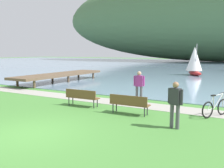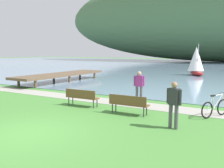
{
  "view_description": "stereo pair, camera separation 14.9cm",
  "coord_description": "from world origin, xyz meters",
  "px_view_note": "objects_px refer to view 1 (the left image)",
  "views": [
    {
      "loc": [
        6.44,
        -5.63,
        2.76
      ],
      "look_at": [
        -0.3,
        6.09,
        1.0
      ],
      "focal_mm": 39.46,
      "sensor_mm": 36.0,
      "label": 1
    },
    {
      "loc": [
        6.57,
        -5.55,
        2.76
      ],
      "look_at": [
        -0.3,
        6.09,
        1.0
      ],
      "focal_mm": 39.46,
      "sensor_mm": 36.0,
      "label": 2
    }
  ],
  "objects_px": {
    "bicycle_leaning_near_bench": "(215,107)",
    "person_on_the_grass": "(175,102)",
    "person_at_shoreline": "(139,85)",
    "park_bench_further_along": "(129,103)",
    "sailboat_mid_bay": "(194,61)",
    "park_bench_near_camera": "(82,96)"
  },
  "relations": [
    {
      "from": "park_bench_further_along",
      "to": "sailboat_mid_bay",
      "type": "distance_m",
      "value": 20.33
    },
    {
      "from": "park_bench_near_camera",
      "to": "park_bench_further_along",
      "type": "relative_size",
      "value": 1.0
    },
    {
      "from": "person_at_shoreline",
      "to": "sailboat_mid_bay",
      "type": "bearing_deg",
      "value": 92.05
    },
    {
      "from": "park_bench_further_along",
      "to": "person_at_shoreline",
      "type": "height_order",
      "value": "person_at_shoreline"
    },
    {
      "from": "park_bench_near_camera",
      "to": "bicycle_leaning_near_bench",
      "type": "bearing_deg",
      "value": 11.39
    },
    {
      "from": "park_bench_further_along",
      "to": "person_on_the_grass",
      "type": "distance_m",
      "value": 2.56
    },
    {
      "from": "park_bench_near_camera",
      "to": "person_on_the_grass",
      "type": "height_order",
      "value": "person_on_the_grass"
    },
    {
      "from": "sailboat_mid_bay",
      "to": "person_at_shoreline",
      "type": "bearing_deg",
      "value": -87.95
    },
    {
      "from": "bicycle_leaning_near_bench",
      "to": "person_at_shoreline",
      "type": "relative_size",
      "value": 0.94
    },
    {
      "from": "bicycle_leaning_near_bench",
      "to": "person_on_the_grass",
      "type": "bearing_deg",
      "value": -112.97
    },
    {
      "from": "sailboat_mid_bay",
      "to": "park_bench_further_along",
      "type": "bearing_deg",
      "value": -86.17
    },
    {
      "from": "park_bench_further_along",
      "to": "person_at_shoreline",
      "type": "bearing_deg",
      "value": 104.85
    },
    {
      "from": "park_bench_further_along",
      "to": "bicycle_leaning_near_bench",
      "type": "xyz_separation_m",
      "value": [
        3.38,
        1.51,
        -0.12
      ]
    },
    {
      "from": "park_bench_further_along",
      "to": "person_at_shoreline",
      "type": "xyz_separation_m",
      "value": [
        -0.73,
        2.74,
        0.46
      ]
    },
    {
      "from": "person_at_shoreline",
      "to": "person_on_the_grass",
      "type": "distance_m",
      "value": 4.82
    },
    {
      "from": "park_bench_further_along",
      "to": "sailboat_mid_bay",
      "type": "bearing_deg",
      "value": 93.83
    },
    {
      "from": "bicycle_leaning_near_bench",
      "to": "sailboat_mid_bay",
      "type": "relative_size",
      "value": 0.44
    },
    {
      "from": "park_bench_near_camera",
      "to": "person_on_the_grass",
      "type": "xyz_separation_m",
      "value": [
        5.12,
        -1.26,
        0.46
      ]
    },
    {
      "from": "park_bench_near_camera",
      "to": "person_at_shoreline",
      "type": "xyz_separation_m",
      "value": [
        2.07,
        2.48,
        0.46
      ]
    },
    {
      "from": "person_at_shoreline",
      "to": "person_on_the_grass",
      "type": "xyz_separation_m",
      "value": [
        3.05,
        -3.73,
        0.0
      ]
    },
    {
      "from": "park_bench_further_along",
      "to": "sailboat_mid_bay",
      "type": "xyz_separation_m",
      "value": [
        -1.36,
        20.24,
        1.24
      ]
    },
    {
      "from": "person_on_the_grass",
      "to": "sailboat_mid_bay",
      "type": "distance_m",
      "value": 21.56
    }
  ]
}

